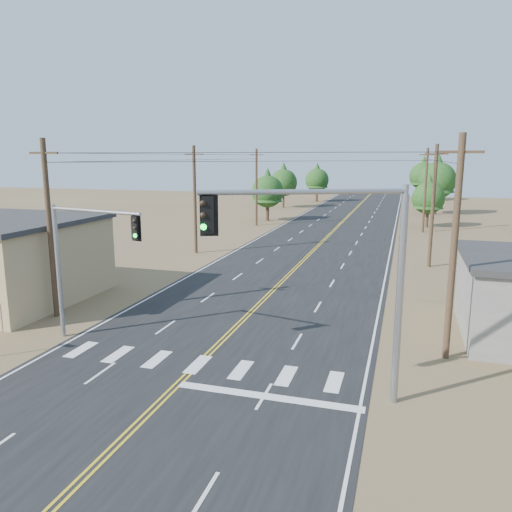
% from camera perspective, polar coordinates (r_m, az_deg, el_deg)
% --- Properties ---
extents(ground, '(220.00, 220.00, 0.00)m').
position_cam_1_polar(ground, '(16.49, -18.63, -22.48)').
color(ground, olive).
rests_on(ground, ground).
extents(road, '(15.00, 200.00, 0.02)m').
position_cam_1_polar(road, '(42.78, 5.06, -0.87)').
color(road, black).
rests_on(road, ground).
extents(utility_pole_left_near, '(1.80, 0.30, 10.00)m').
position_cam_1_polar(utility_pole_left_near, '(29.99, -22.51, 2.99)').
color(utility_pole_left_near, '#4C3826').
rests_on(utility_pole_left_near, ground).
extents(utility_pole_left_mid, '(1.80, 0.30, 10.00)m').
position_cam_1_polar(utility_pole_left_mid, '(47.10, -7.00, 6.49)').
color(utility_pole_left_mid, '#4C3826').
rests_on(utility_pole_left_mid, ground).
extents(utility_pole_left_far, '(1.80, 0.30, 10.00)m').
position_cam_1_polar(utility_pole_left_far, '(65.86, 0.05, 7.93)').
color(utility_pole_left_far, '#4C3826').
rests_on(utility_pole_left_far, ground).
extents(utility_pole_right_near, '(1.80, 0.30, 10.00)m').
position_cam_1_polar(utility_pole_right_near, '(23.40, 21.68, 0.92)').
color(utility_pole_right_near, '#4C3826').
rests_on(utility_pole_right_near, ground).
extents(utility_pole_right_mid, '(1.80, 0.30, 10.00)m').
position_cam_1_polar(utility_pole_right_mid, '(43.20, 19.57, 5.50)').
color(utility_pole_right_mid, '#4C3826').
rests_on(utility_pole_right_mid, ground).
extents(utility_pole_right_far, '(1.80, 0.30, 10.00)m').
position_cam_1_polar(utility_pole_right_far, '(63.13, 18.78, 7.19)').
color(utility_pole_right_far, '#4C3826').
rests_on(utility_pole_right_far, ground).
extents(signal_mast_left, '(5.52, 1.50, 6.74)m').
position_cam_1_polar(signal_mast_left, '(25.25, -19.49, 0.50)').
color(signal_mast_left, gray).
rests_on(signal_mast_left, ground).
extents(signal_mast_right, '(6.67, 3.21, 8.08)m').
position_cam_1_polar(signal_mast_right, '(17.58, 10.00, -0.38)').
color(signal_mast_right, gray).
rests_on(signal_mast_right, ground).
extents(tree_left_near, '(4.50, 4.50, 7.50)m').
position_cam_1_polar(tree_left_near, '(70.99, 1.33, 7.74)').
color(tree_left_near, '#3F2D1E').
rests_on(tree_left_near, ground).
extents(tree_left_mid, '(4.81, 4.81, 8.02)m').
position_cam_1_polar(tree_left_mid, '(89.64, 3.17, 8.68)').
color(tree_left_mid, '#3F2D1E').
rests_on(tree_left_mid, ground).
extents(tree_left_far, '(4.70, 4.70, 7.84)m').
position_cam_1_polar(tree_left_far, '(101.99, 6.99, 8.87)').
color(tree_left_far, '#3F2D1E').
rests_on(tree_left_far, ground).
extents(tree_right_near, '(4.10, 4.10, 6.83)m').
position_cam_1_polar(tree_right_near, '(67.93, 19.13, 6.62)').
color(tree_right_near, '#3F2D1E').
rests_on(tree_right_near, ground).
extents(tree_right_mid, '(5.78, 5.78, 9.63)m').
position_cam_1_polar(tree_right_mid, '(83.81, 20.02, 8.52)').
color(tree_right_mid, '#3F2D1E').
rests_on(tree_right_mid, ground).
extents(tree_right_far, '(5.50, 5.50, 9.16)m').
position_cam_1_polar(tree_right_far, '(109.19, 18.58, 8.96)').
color(tree_right_far, '#3F2D1E').
rests_on(tree_right_far, ground).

